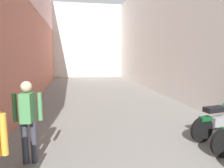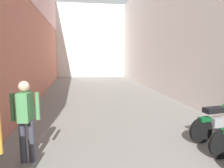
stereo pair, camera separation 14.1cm
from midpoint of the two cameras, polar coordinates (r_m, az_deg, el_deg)
name	(u,v)px [view 1 (the left image)]	position (r m, az deg, el deg)	size (l,w,h in m)	color
ground_plane	(114,111)	(7.59, 0.02, -7.47)	(35.66, 35.66, 0.00)	slate
building_left	(25,13)	(9.47, -23.19, 17.61)	(0.45, 19.66, 7.33)	#B76651
building_right	(174,29)	(10.35, 16.33, 14.40)	(0.45, 19.66, 6.45)	silver
building_far_end	(87,41)	(20.09, -7.09, 11.56)	(9.11, 2.00, 6.51)	silver
motorcycle_fifth	(223,119)	(5.73, 27.65, -8.45)	(1.84, 0.58, 1.04)	black
pedestrian_further_down	(28,116)	(4.18, -23.06, -8.18)	(0.52, 0.36, 1.57)	#383842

